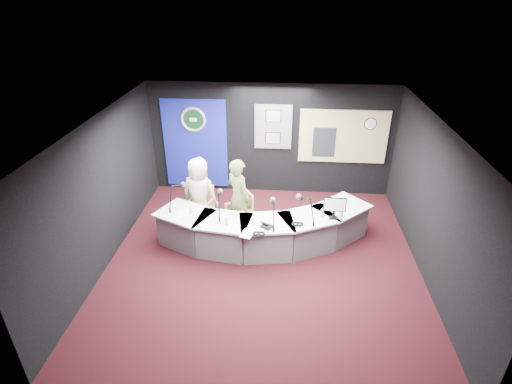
# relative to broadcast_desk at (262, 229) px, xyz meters

# --- Properties ---
(ground) EXTENTS (6.00, 6.00, 0.00)m
(ground) POSITION_rel_broadcast_desk_xyz_m (0.05, -0.55, -0.38)
(ground) COLOR black
(ground) RESTS_ON ground
(ceiling) EXTENTS (6.00, 6.00, 0.02)m
(ceiling) POSITION_rel_broadcast_desk_xyz_m (0.05, -0.55, 2.42)
(ceiling) COLOR silver
(ceiling) RESTS_ON ground
(wall_back) EXTENTS (6.00, 0.02, 2.80)m
(wall_back) POSITION_rel_broadcast_desk_xyz_m (0.05, 2.45, 1.02)
(wall_back) COLOR black
(wall_back) RESTS_ON ground
(wall_front) EXTENTS (6.00, 0.02, 2.80)m
(wall_front) POSITION_rel_broadcast_desk_xyz_m (0.05, -3.55, 1.02)
(wall_front) COLOR black
(wall_front) RESTS_ON ground
(wall_left) EXTENTS (0.02, 6.00, 2.80)m
(wall_left) POSITION_rel_broadcast_desk_xyz_m (-2.95, -0.55, 1.02)
(wall_left) COLOR black
(wall_left) RESTS_ON ground
(wall_right) EXTENTS (0.02, 6.00, 2.80)m
(wall_right) POSITION_rel_broadcast_desk_xyz_m (3.05, -0.55, 1.02)
(wall_right) COLOR black
(wall_right) RESTS_ON ground
(broadcast_desk) EXTENTS (4.50, 1.90, 0.75)m
(broadcast_desk) POSITION_rel_broadcast_desk_xyz_m (0.00, 0.00, 0.00)
(broadcast_desk) COLOR silver
(broadcast_desk) RESTS_ON ground
(backdrop_panel) EXTENTS (1.60, 0.05, 2.30)m
(backdrop_panel) POSITION_rel_broadcast_desk_xyz_m (-1.85, 2.42, 0.88)
(backdrop_panel) COLOR navy
(backdrop_panel) RESTS_ON wall_back
(agency_seal) EXTENTS (0.63, 0.07, 0.63)m
(agency_seal) POSITION_rel_broadcast_desk_xyz_m (-1.85, 2.38, 1.52)
(agency_seal) COLOR silver
(agency_seal) RESTS_ON backdrop_panel
(seal_center) EXTENTS (0.48, 0.01, 0.48)m
(seal_center) POSITION_rel_broadcast_desk_xyz_m (-1.85, 2.38, 1.52)
(seal_center) COLOR #0E3317
(seal_center) RESTS_ON backdrop_panel
(pinboard) EXTENTS (0.90, 0.04, 1.10)m
(pinboard) POSITION_rel_broadcast_desk_xyz_m (0.10, 2.42, 1.38)
(pinboard) COLOR slate
(pinboard) RESTS_ON wall_back
(framed_photo_upper) EXTENTS (0.34, 0.02, 0.27)m
(framed_photo_upper) POSITION_rel_broadcast_desk_xyz_m (0.10, 2.39, 1.65)
(framed_photo_upper) COLOR gray
(framed_photo_upper) RESTS_ON pinboard
(framed_photo_lower) EXTENTS (0.34, 0.02, 0.27)m
(framed_photo_lower) POSITION_rel_broadcast_desk_xyz_m (0.10, 2.39, 1.09)
(framed_photo_lower) COLOR gray
(framed_photo_lower) RESTS_ON pinboard
(booth_window_frame) EXTENTS (2.12, 0.06, 1.32)m
(booth_window_frame) POSITION_rel_broadcast_desk_xyz_m (1.80, 2.42, 1.18)
(booth_window_frame) COLOR tan
(booth_window_frame) RESTS_ON wall_back
(booth_glow) EXTENTS (2.00, 0.02, 1.20)m
(booth_glow) POSITION_rel_broadcast_desk_xyz_m (1.80, 2.41, 1.18)
(booth_glow) COLOR #D4AA86
(booth_glow) RESTS_ON booth_window_frame
(equipment_rack) EXTENTS (0.55, 0.02, 0.75)m
(equipment_rack) POSITION_rel_broadcast_desk_xyz_m (1.35, 2.39, 1.03)
(equipment_rack) COLOR black
(equipment_rack) RESTS_ON booth_window_frame
(wall_clock) EXTENTS (0.28, 0.01, 0.28)m
(wall_clock) POSITION_rel_broadcast_desk_xyz_m (2.40, 2.39, 1.52)
(wall_clock) COLOR white
(wall_clock) RESTS_ON booth_window_frame
(armchair_left) EXTENTS (0.67, 0.67, 0.98)m
(armchair_left) POSITION_rel_broadcast_desk_xyz_m (-1.41, 0.61, 0.12)
(armchair_left) COLOR tan
(armchair_left) RESTS_ON ground
(armchair_right) EXTENTS (0.76, 0.76, 0.98)m
(armchair_right) POSITION_rel_broadcast_desk_xyz_m (-0.53, 0.42, 0.12)
(armchair_right) COLOR tan
(armchair_right) RESTS_ON ground
(draped_jacket) EXTENTS (0.51, 0.22, 0.70)m
(draped_jacket) POSITION_rel_broadcast_desk_xyz_m (-1.49, 0.85, 0.24)
(draped_jacket) COLOR #686558
(draped_jacket) RESTS_ON armchair_left
(person_man) EXTENTS (0.90, 0.70, 1.64)m
(person_man) POSITION_rel_broadcast_desk_xyz_m (-1.41, 0.61, 0.44)
(person_man) COLOR beige
(person_man) RESTS_ON ground
(person_woman) EXTENTS (0.74, 0.74, 1.73)m
(person_woman) POSITION_rel_broadcast_desk_xyz_m (-0.53, 0.42, 0.49)
(person_woman) COLOR #5F713B
(person_woman) RESTS_ON ground
(computer_monitor) EXTENTS (0.48, 0.05, 0.33)m
(computer_monitor) POSITION_rel_broadcast_desk_xyz_m (1.41, -0.08, 0.70)
(computer_monitor) COLOR black
(computer_monitor) RESTS_ON broadcast_desk
(desk_phone) EXTENTS (0.25, 0.23, 0.05)m
(desk_phone) POSITION_rel_broadcast_desk_xyz_m (0.11, -0.51, 0.40)
(desk_phone) COLOR black
(desk_phone) RESTS_ON broadcast_desk
(headphones_near) EXTENTS (0.21, 0.21, 0.03)m
(headphones_near) POSITION_rel_broadcast_desk_xyz_m (0.70, -0.37, 0.39)
(headphones_near) COLOR black
(headphones_near) RESTS_ON broadcast_desk
(headphones_far) EXTENTS (0.19, 0.19, 0.03)m
(headphones_far) POSITION_rel_broadcast_desk_xyz_m (-0.02, -0.75, 0.39)
(headphones_far) COLOR black
(headphones_far) RESTS_ON broadcast_desk
(paper_stack) EXTENTS (0.33, 0.38, 0.00)m
(paper_stack) POSITION_rel_broadcast_desk_xyz_m (-1.60, -0.10, 0.38)
(paper_stack) COLOR white
(paper_stack) RESTS_ON broadcast_desk
(notepad) EXTENTS (0.29, 0.35, 0.00)m
(notepad) POSITION_rel_broadcast_desk_xyz_m (-0.23, -0.75, 0.38)
(notepad) COLOR white
(notepad) RESTS_ON broadcast_desk
(boom_mic_a) EXTENTS (0.27, 0.72, 0.60)m
(boom_mic_a) POSITION_rel_broadcast_desk_xyz_m (-1.78, 0.18, 0.68)
(boom_mic_a) COLOR black
(boom_mic_a) RESTS_ON broadcast_desk
(boom_mic_b) EXTENTS (0.19, 0.74, 0.60)m
(boom_mic_b) POSITION_rel_broadcast_desk_xyz_m (-0.85, -0.07, 0.68)
(boom_mic_b) COLOR black
(boom_mic_b) RESTS_ON broadcast_desk
(boom_mic_c) EXTENTS (0.17, 0.74, 0.60)m
(boom_mic_c) POSITION_rel_broadcast_desk_xyz_m (0.23, -0.34, 0.68)
(boom_mic_c) COLOR black
(boom_mic_c) RESTS_ON broadcast_desk
(boom_mic_d) EXTENTS (0.40, 0.67, 0.60)m
(boom_mic_d) POSITION_rel_broadcast_desk_xyz_m (0.86, -0.13, 0.68)
(boom_mic_d) COLOR black
(boom_mic_d) RESTS_ON broadcast_desk
(water_bottles) EXTENTS (3.05, 0.49, 0.18)m
(water_bottles) POSITION_rel_broadcast_desk_xyz_m (0.06, -0.25, 0.46)
(water_bottles) COLOR silver
(water_bottles) RESTS_ON broadcast_desk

